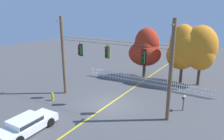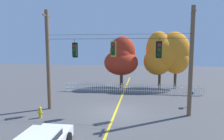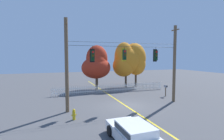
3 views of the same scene
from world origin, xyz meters
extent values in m
plane|color=#4C4C4F|center=(0.00, 0.00, 0.00)|extent=(80.00, 80.00, 0.00)
cube|color=gold|center=(0.00, 0.00, 0.00)|extent=(0.16, 36.00, 0.01)
cylinder|color=brown|center=(-5.41, 0.00, 3.92)|extent=(0.30, 0.30, 7.85)
cylinder|color=brown|center=(5.41, 0.00, 3.92)|extent=(0.30, 0.30, 7.85)
cube|color=brown|center=(-5.41, 0.00, 7.40)|extent=(0.10, 1.10, 0.10)
cube|color=brown|center=(5.41, 0.00, 7.40)|extent=(0.10, 1.10, 0.10)
cylinder|color=black|center=(0.00, 0.00, 5.60)|extent=(10.62, 0.02, 0.02)
cylinder|color=black|center=(0.00, -0.25, 5.91)|extent=(10.62, 0.02, 0.02)
cylinder|color=black|center=(-3.21, 0.00, 5.42)|extent=(0.03, 0.03, 0.38)
cube|color=black|center=(-3.21, 0.13, 4.76)|extent=(0.43, 0.02, 1.16)
cube|color=black|center=(-3.21, 0.00, 4.76)|extent=(0.30, 0.24, 0.94)
cylinder|color=red|center=(-3.21, -0.14, 5.07)|extent=(0.20, 0.03, 0.20)
cube|color=black|center=(-3.21, -0.18, 5.18)|extent=(0.22, 0.12, 0.06)
cylinder|color=#463B09|center=(-3.21, -0.14, 4.76)|extent=(0.20, 0.03, 0.20)
cube|color=black|center=(-3.21, -0.18, 4.87)|extent=(0.22, 0.12, 0.06)
cylinder|color=#073513|center=(-3.21, -0.14, 4.44)|extent=(0.20, 0.03, 0.20)
cube|color=black|center=(-3.21, -0.18, 4.56)|extent=(0.22, 0.12, 0.06)
cylinder|color=black|center=(-0.20, 0.00, 5.46)|extent=(0.03, 0.03, 0.28)
cube|color=yellow|center=(-0.20, 0.13, 4.85)|extent=(0.43, 0.02, 1.18)
cube|color=#1E3323|center=(-0.20, 0.00, 4.85)|extent=(0.30, 0.24, 0.95)
cylinder|color=red|center=(-0.20, -0.14, 5.16)|extent=(0.20, 0.03, 0.20)
cube|color=#1E3323|center=(-0.20, -0.18, 5.28)|extent=(0.22, 0.12, 0.06)
cylinder|color=#463B09|center=(-0.20, -0.14, 4.85)|extent=(0.20, 0.03, 0.20)
cube|color=#1E3323|center=(-0.20, -0.18, 4.96)|extent=(0.22, 0.12, 0.06)
cylinder|color=#073513|center=(-0.20, -0.14, 4.53)|extent=(0.20, 0.03, 0.20)
cube|color=#1E3323|center=(-0.20, -0.18, 4.64)|extent=(0.22, 0.12, 0.06)
cylinder|color=black|center=(3.16, 0.00, 5.45)|extent=(0.03, 0.03, 0.31)
cube|color=black|center=(3.16, 0.13, 4.80)|extent=(0.43, 0.02, 1.23)
cube|color=black|center=(3.16, 0.00, 4.80)|extent=(0.30, 0.24, 0.99)
cylinder|color=red|center=(3.16, -0.14, 5.13)|extent=(0.20, 0.03, 0.20)
cube|color=black|center=(3.16, -0.18, 5.25)|extent=(0.22, 0.12, 0.06)
cylinder|color=#463B09|center=(3.16, -0.14, 4.80)|extent=(0.20, 0.03, 0.20)
cube|color=black|center=(3.16, -0.18, 4.92)|extent=(0.22, 0.12, 0.06)
cylinder|color=#073513|center=(3.16, -0.14, 4.47)|extent=(0.20, 0.03, 0.20)
cube|color=black|center=(3.16, -0.18, 4.58)|extent=(0.22, 0.12, 0.06)
cube|color=white|center=(-6.71, 6.44, 0.55)|extent=(0.06, 0.04, 1.10)
cube|color=white|center=(-6.48, 6.44, 0.55)|extent=(0.06, 0.04, 1.10)
cube|color=white|center=(-6.26, 6.44, 0.55)|extent=(0.06, 0.04, 1.10)
cube|color=white|center=(-6.03, 6.44, 0.55)|extent=(0.06, 0.04, 1.10)
cube|color=white|center=(-5.81, 6.44, 0.55)|extent=(0.06, 0.04, 1.10)
cube|color=white|center=(-5.59, 6.44, 0.55)|extent=(0.06, 0.04, 1.10)
cube|color=white|center=(-5.36, 6.44, 0.55)|extent=(0.06, 0.04, 1.10)
cube|color=white|center=(-5.14, 6.44, 0.55)|extent=(0.06, 0.04, 1.10)
cube|color=white|center=(-4.91, 6.44, 0.55)|extent=(0.06, 0.04, 1.10)
cube|color=white|center=(-4.69, 6.44, 0.55)|extent=(0.06, 0.04, 1.10)
cube|color=white|center=(-4.46, 6.44, 0.55)|extent=(0.06, 0.04, 1.10)
cube|color=white|center=(-4.24, 6.44, 0.55)|extent=(0.06, 0.04, 1.10)
cube|color=white|center=(-4.01, 6.44, 0.55)|extent=(0.06, 0.04, 1.10)
cube|color=white|center=(-3.79, 6.44, 0.55)|extent=(0.06, 0.04, 1.10)
cube|color=white|center=(-3.57, 6.44, 0.55)|extent=(0.06, 0.04, 1.10)
cube|color=white|center=(-3.34, 6.44, 0.55)|extent=(0.06, 0.04, 1.10)
cube|color=white|center=(-3.12, 6.44, 0.55)|extent=(0.06, 0.04, 1.10)
cube|color=white|center=(-2.89, 6.44, 0.55)|extent=(0.06, 0.04, 1.10)
cube|color=white|center=(-2.67, 6.44, 0.55)|extent=(0.06, 0.04, 1.10)
cube|color=white|center=(-2.44, 6.44, 0.55)|extent=(0.06, 0.04, 1.10)
cube|color=white|center=(-2.22, 6.44, 0.55)|extent=(0.06, 0.04, 1.10)
cube|color=white|center=(-2.00, 6.44, 0.55)|extent=(0.06, 0.04, 1.10)
cube|color=white|center=(-1.77, 6.44, 0.55)|extent=(0.06, 0.04, 1.10)
cube|color=white|center=(-1.55, 6.44, 0.55)|extent=(0.06, 0.04, 1.10)
cube|color=white|center=(-1.32, 6.44, 0.55)|extent=(0.06, 0.04, 1.10)
cube|color=white|center=(-1.10, 6.44, 0.55)|extent=(0.06, 0.04, 1.10)
cube|color=white|center=(-0.87, 6.44, 0.55)|extent=(0.06, 0.04, 1.10)
cube|color=white|center=(-0.65, 6.44, 0.55)|extent=(0.06, 0.04, 1.10)
cube|color=white|center=(-0.43, 6.44, 0.55)|extent=(0.06, 0.04, 1.10)
cube|color=white|center=(-0.20, 6.44, 0.55)|extent=(0.06, 0.04, 1.10)
cube|color=white|center=(0.02, 6.44, 0.55)|extent=(0.06, 0.04, 1.10)
cube|color=white|center=(0.25, 6.44, 0.55)|extent=(0.06, 0.04, 1.10)
cube|color=white|center=(0.47, 6.44, 0.55)|extent=(0.06, 0.04, 1.10)
cube|color=white|center=(0.70, 6.44, 0.55)|extent=(0.06, 0.04, 1.10)
cube|color=white|center=(0.92, 6.44, 0.55)|extent=(0.06, 0.04, 1.10)
cube|color=white|center=(1.14, 6.44, 0.55)|extent=(0.06, 0.04, 1.10)
cube|color=white|center=(1.37, 6.44, 0.55)|extent=(0.06, 0.04, 1.10)
cube|color=white|center=(1.59, 6.44, 0.55)|extent=(0.06, 0.04, 1.10)
cube|color=white|center=(1.82, 6.44, 0.55)|extent=(0.06, 0.04, 1.10)
cube|color=white|center=(2.04, 6.44, 0.55)|extent=(0.06, 0.04, 1.10)
cube|color=white|center=(2.27, 6.44, 0.55)|extent=(0.06, 0.04, 1.10)
cube|color=white|center=(2.49, 6.44, 0.55)|extent=(0.06, 0.04, 1.10)
cube|color=white|center=(2.71, 6.44, 0.55)|extent=(0.06, 0.04, 1.10)
cube|color=white|center=(2.94, 6.44, 0.55)|extent=(0.06, 0.04, 1.10)
cube|color=white|center=(3.16, 6.44, 0.55)|extent=(0.06, 0.04, 1.10)
cube|color=white|center=(3.39, 6.44, 0.55)|extent=(0.06, 0.04, 1.10)
cube|color=white|center=(3.61, 6.44, 0.55)|extent=(0.06, 0.04, 1.10)
cube|color=white|center=(3.84, 6.44, 0.55)|extent=(0.06, 0.04, 1.10)
cube|color=white|center=(4.06, 6.44, 0.55)|extent=(0.06, 0.04, 1.10)
cube|color=white|center=(4.28, 6.44, 0.55)|extent=(0.06, 0.04, 1.10)
cube|color=white|center=(4.51, 6.44, 0.55)|extent=(0.06, 0.04, 1.10)
cube|color=white|center=(4.73, 6.44, 0.55)|extent=(0.06, 0.04, 1.10)
cube|color=white|center=(4.96, 6.44, 0.55)|extent=(0.06, 0.04, 1.10)
cube|color=white|center=(5.18, 6.44, 0.55)|extent=(0.06, 0.04, 1.10)
cube|color=white|center=(5.41, 6.44, 0.55)|extent=(0.06, 0.04, 1.10)
cube|color=white|center=(5.63, 6.44, 0.55)|extent=(0.06, 0.04, 1.10)
cube|color=white|center=(5.86, 6.44, 0.55)|extent=(0.06, 0.04, 1.10)
cube|color=white|center=(6.08, 6.44, 0.55)|extent=(0.06, 0.04, 1.10)
cube|color=white|center=(6.30, 6.44, 0.55)|extent=(0.06, 0.04, 1.10)
cube|color=white|center=(6.53, 6.44, 0.55)|extent=(0.06, 0.04, 1.10)
cube|color=white|center=(6.75, 6.44, 0.55)|extent=(0.06, 0.04, 1.10)
cube|color=white|center=(6.98, 6.44, 0.55)|extent=(0.06, 0.04, 1.10)
cube|color=white|center=(7.20, 6.44, 0.55)|extent=(0.06, 0.04, 1.10)
cube|color=white|center=(7.43, 6.44, 0.55)|extent=(0.06, 0.04, 1.10)
cube|color=white|center=(7.65, 6.44, 0.55)|extent=(0.06, 0.04, 1.10)
cube|color=white|center=(7.87, 6.44, 0.55)|extent=(0.06, 0.04, 1.10)
cube|color=white|center=(8.10, 6.44, 0.55)|extent=(0.06, 0.04, 1.10)
cube|color=white|center=(8.32, 6.44, 0.55)|extent=(0.06, 0.04, 1.10)
cube|color=white|center=(0.81, 6.47, 0.33)|extent=(15.03, 0.03, 0.08)
cube|color=white|center=(0.81, 6.47, 0.79)|extent=(15.03, 0.03, 0.08)
cylinder|color=brown|center=(-0.52, 9.31, 1.15)|extent=(0.38, 0.38, 2.29)
ellipsoid|color=#B22D19|center=(-0.59, 9.39, 3.11)|extent=(4.18, 3.53, 3.11)
ellipsoid|color=#B22D19|center=(-0.59, 9.10, 3.65)|extent=(2.88, 2.36, 3.21)
ellipsoid|color=#B22D19|center=(-0.42, 9.55, 4.40)|extent=(3.11, 2.55, 3.88)
cylinder|color=#473828|center=(4.09, 9.46, 1.21)|extent=(0.31, 0.31, 2.42)
ellipsoid|color=orange|center=(3.83, 9.73, 3.32)|extent=(3.35, 3.22, 3.35)
ellipsoid|color=orange|center=(4.52, 9.88, 4.13)|extent=(4.14, 3.68, 4.20)
ellipsoid|color=orange|center=(3.90, 9.73, 4.71)|extent=(2.96, 2.68, 4.39)
cylinder|color=#473828|center=(5.99, 9.85, 1.32)|extent=(0.31, 0.31, 2.64)
ellipsoid|color=orange|center=(5.99, 9.76, 3.52)|extent=(2.99, 2.76, 3.40)
ellipsoid|color=orange|center=(5.76, 9.99, 4.50)|extent=(3.75, 3.22, 4.68)
cube|color=white|center=(-2.56, -6.83, 0.45)|extent=(1.83, 4.35, 0.55)
cube|color=white|center=(-2.55, -6.98, 0.94)|extent=(1.58, 2.10, 0.42)
cube|color=#232D38|center=(-2.55, -6.98, 0.94)|extent=(1.61, 2.02, 0.27)
cylinder|color=black|center=(-3.45, -5.51, 0.32)|extent=(0.19, 0.64, 0.64)
cylinder|color=black|center=(-1.71, -5.47, 0.32)|extent=(0.19, 0.64, 0.64)
cube|color=white|center=(-3.08, -4.70, 0.55)|extent=(0.20, 0.04, 0.10)
cube|color=white|center=(-2.12, -4.68, 0.55)|extent=(0.20, 0.04, 0.10)
cylinder|color=gold|center=(-5.11, -2.07, 0.32)|extent=(0.22, 0.22, 0.64)
sphere|color=gold|center=(-5.11, -2.07, 0.71)|extent=(0.20, 0.20, 0.20)
cylinder|color=gold|center=(-5.26, -2.07, 0.35)|extent=(0.08, 0.08, 0.08)
cylinder|color=gold|center=(-4.96, -2.07, 0.35)|extent=(0.08, 0.08, 0.08)
cube|color=brown|center=(6.09, 2.28, 0.53)|extent=(0.08, 0.08, 1.05)
cube|color=#99999E|center=(6.09, 2.28, 1.16)|extent=(0.22, 0.44, 0.20)
cylinder|color=#99999E|center=(6.09, 2.28, 1.26)|extent=(0.22, 0.44, 0.22)
cube|color=red|center=(6.22, 2.18, 1.27)|extent=(0.02, 0.08, 0.12)
camera|label=1|loc=(9.44, -15.01, 8.29)|focal=33.62mm
camera|label=2|loc=(1.94, -14.60, 4.94)|focal=31.50mm
camera|label=3|loc=(-6.57, -14.89, 4.61)|focal=27.96mm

